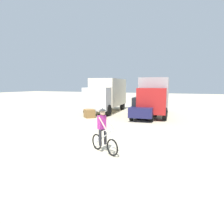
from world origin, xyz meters
name	(u,v)px	position (x,y,z in m)	size (l,w,h in m)	color
ground_plane	(58,148)	(0.00, 0.00, 0.00)	(120.00, 120.00, 0.00)	beige
box_truck_cream_rv	(107,93)	(-3.38, 11.98, 1.87)	(3.14, 6.98, 3.35)	beige
box_truck_grey_hauler	(154,94)	(1.50, 11.73, 1.87)	(3.32, 7.02, 3.35)	#9E9EA3
sedan_parked	(144,108)	(1.22, 9.38, 0.88)	(2.25, 4.38, 1.76)	#1E1E4C
cyclist_orange_shirt	(103,132)	(2.03, 0.38, 0.85)	(1.57, 0.87, 1.82)	black
supply_crate	(89,113)	(-3.11, 7.97, 0.35)	(0.77, 0.95, 0.70)	olive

